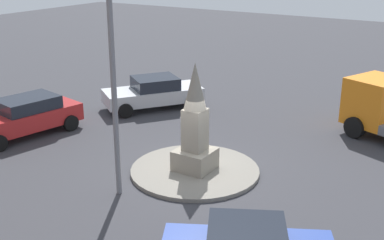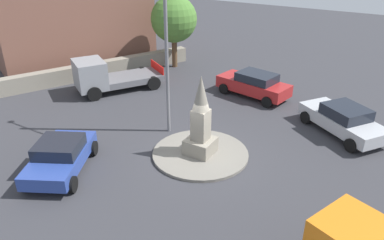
{
  "view_description": "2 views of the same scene",
  "coord_description": "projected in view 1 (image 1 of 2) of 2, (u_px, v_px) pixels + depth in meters",
  "views": [
    {
      "loc": [
        -12.65,
        -7.79,
        6.97
      ],
      "look_at": [
        0.5,
        0.43,
        1.59
      ],
      "focal_mm": 46.38,
      "sensor_mm": 36.0,
      "label": 1
    },
    {
      "loc": [
        6.81,
        -12.19,
        8.64
      ],
      "look_at": [
        -0.08,
        -0.58,
        1.94
      ],
      "focal_mm": 34.58,
      "sensor_mm": 36.0,
      "label": 2
    }
  ],
  "objects": [
    {
      "name": "monument",
      "position": [
        195.0,
        127.0,
        15.81
      ],
      "size": [
        1.17,
        1.17,
        3.56
      ],
      "color": "gray",
      "rests_on": "traffic_island"
    },
    {
      "name": "traffic_island",
      "position": [
        195.0,
        170.0,
        16.3
      ],
      "size": [
        4.23,
        4.23,
        0.12
      ],
      "primitive_type": "cylinder",
      "color": "gray",
      "rests_on": "ground"
    },
    {
      "name": "ground_plane",
      "position": [
        195.0,
        172.0,
        16.32
      ],
      "size": [
        80.0,
        80.0,
        0.0
      ],
      "primitive_type": "plane",
      "color": "#38383D"
    },
    {
      "name": "car_silver_passing",
      "position": [
        153.0,
        92.0,
        22.67
      ],
      "size": [
        4.63,
        4.03,
        1.45
      ],
      "color": "#B7BABF",
      "rests_on": "ground"
    },
    {
      "name": "car_red_waiting",
      "position": [
        25.0,
        116.0,
        19.34
      ],
      "size": [
        4.6,
        2.6,
        1.5
      ],
      "color": "#B22323",
      "rests_on": "ground"
    },
    {
      "name": "streetlamp",
      "position": [
        110.0,
        13.0,
        13.19
      ],
      "size": [
        3.33,
        0.28,
        8.99
      ],
      "color": "slate",
      "rests_on": "ground"
    }
  ]
}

